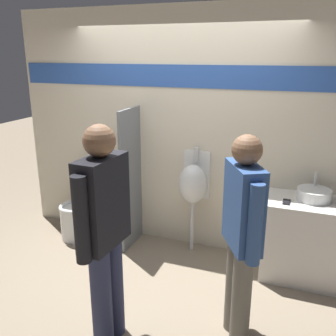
{
  "coord_description": "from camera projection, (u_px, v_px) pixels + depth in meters",
  "views": [
    {
      "loc": [
        1.32,
        -3.34,
        2.21
      ],
      "look_at": [
        0.0,
        0.17,
        1.05
      ],
      "focal_mm": 40.0,
      "sensor_mm": 36.0,
      "label": 1
    }
  ],
  "objects": [
    {
      "name": "cell_phone",
      "position": [
        287.0,
        202.0,
        3.6
      ],
      "size": [
        0.07,
        0.14,
        0.01
      ],
      "color": "black",
      "rests_on": "sink_counter"
    },
    {
      "name": "person_in_vest",
      "position": [
        104.0,
        230.0,
        2.74
      ],
      "size": [
        0.23,
        0.61,
        1.75
      ],
      "rotation": [
        0.0,
        0.0,
        1.51
      ],
      "color": "#282D4C",
      "rests_on": "ground_plane"
    },
    {
      "name": "sink_counter",
      "position": [
        314.0,
        241.0,
        3.72
      ],
      "size": [
        0.97,
        0.54,
        0.83
      ],
      "color": "silver",
      "rests_on": "ground_plane"
    },
    {
      "name": "divider_near_counter",
      "position": [
        131.0,
        179.0,
        4.3
      ],
      "size": [
        0.03,
        0.5,
        1.63
      ],
      "color": "slate",
      "rests_on": "ground_plane"
    },
    {
      "name": "urinal_near_counter",
      "position": [
        193.0,
        184.0,
        4.15
      ],
      "size": [
        0.32,
        0.31,
        1.21
      ],
      "color": "silver",
      "rests_on": "ground_plane"
    },
    {
      "name": "sink_basin",
      "position": [
        314.0,
        194.0,
        3.65
      ],
      "size": [
        0.33,
        0.33,
        0.25
      ],
      "color": "silver",
      "rests_on": "sink_counter"
    },
    {
      "name": "display_wall",
      "position": [
        181.0,
        131.0,
        4.22
      ],
      "size": [
        4.08,
        0.07,
        2.7
      ],
      "color": "beige",
      "rests_on": "ground_plane"
    },
    {
      "name": "person_with_lanyard",
      "position": [
        242.0,
        232.0,
        2.8
      ],
      "size": [
        0.37,
        0.52,
        1.67
      ],
      "rotation": [
        0.0,
        0.0,
        2.07
      ],
      "color": "#666056",
      "rests_on": "ground_plane"
    },
    {
      "name": "toilet",
      "position": [
        79.0,
        211.0,
        4.65
      ],
      "size": [
        0.39,
        0.55,
        0.94
      ],
      "color": "silver",
      "rests_on": "ground_plane"
    },
    {
      "name": "ground_plane",
      "position": [
        163.0,
        264.0,
        4.08
      ],
      "size": [
        16.0,
        16.0,
        0.0
      ],
      "primitive_type": "plane",
      "color": "gray"
    }
  ]
}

